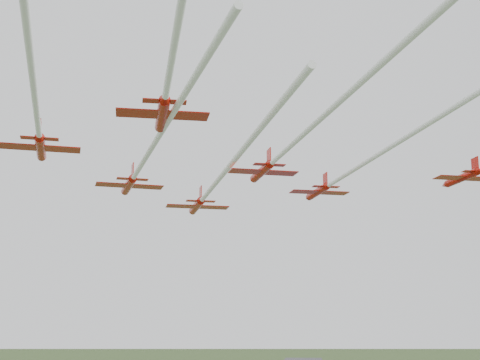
# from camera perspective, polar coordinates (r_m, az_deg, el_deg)

# --- Properties ---
(jet_lead) EXTENTS (23.75, 64.25, 2.97)m
(jet_lead) POSITION_cam_1_polar(r_m,az_deg,el_deg) (90.77, -2.22, -0.41)
(jet_lead) COLOR #B80F05
(jet_row2_left) EXTENTS (25.06, 55.89, 2.68)m
(jet_row2_left) POSITION_cam_1_polar(r_m,az_deg,el_deg) (76.92, -8.14, 1.77)
(jet_row2_left) COLOR #B80F05
(jet_row2_right) EXTENTS (21.39, 58.84, 2.51)m
(jet_row2_right) POSITION_cam_1_polar(r_m,az_deg,el_deg) (82.11, 10.15, 1.18)
(jet_row2_right) COLOR #B80F05
(jet_row3_left) EXTENTS (18.57, 42.83, 2.59)m
(jet_row3_left) POSITION_cam_1_polar(r_m,az_deg,el_deg) (68.25, -16.87, 4.68)
(jet_row3_left) COLOR #B80F05
(jet_row3_mid) EXTENTS (18.58, 48.37, 2.43)m
(jet_row3_mid) POSITION_cam_1_polar(r_m,az_deg,el_deg) (68.18, 4.36, 2.95)
(jet_row3_mid) COLOR #B80F05
(jet_row4_left) EXTENTS (19.21, 58.55, 2.48)m
(jet_row4_left) POSITION_cam_1_polar(r_m,az_deg,el_deg) (46.31, -5.60, 11.57)
(jet_row4_left) COLOR #B80F05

